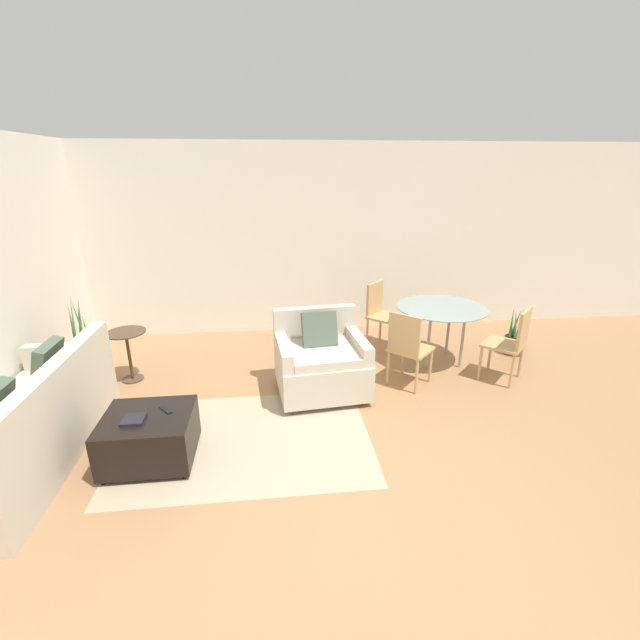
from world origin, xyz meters
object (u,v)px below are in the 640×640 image
(ottoman, at_px, (150,436))
(potted_plant, at_px, (85,362))
(dining_chair_near_left, at_px, (408,345))
(dining_chair_near_right, at_px, (512,340))
(couch, at_px, (27,430))
(book_stack, at_px, (134,420))
(dining_chair_far_left, at_px, (380,310))
(dining_table, at_px, (441,313))
(armchair, at_px, (321,362))
(potted_plant_small, at_px, (514,340))
(tv_remote_primary, at_px, (166,410))
(side_table, at_px, (128,346))

(ottoman, bearing_deg, potted_plant, 125.30)
(dining_chair_near_left, bearing_deg, dining_chair_near_right, 0.00)
(dining_chair_near_right, bearing_deg, dining_chair_near_left, 180.00)
(couch, distance_m, book_stack, 0.96)
(potted_plant, xyz_separation_m, dining_chair_far_left, (3.71, 0.69, 0.27))
(potted_plant, height_order, dining_table, potted_plant)
(armchair, xyz_separation_m, dining_chair_near_right, (2.23, 0.01, 0.15))
(armchair, height_order, book_stack, armchair)
(dining_chair_far_left, distance_m, potted_plant_small, 1.84)
(book_stack, height_order, tv_remote_primary, book_stack)
(ottoman, relative_size, dining_table, 0.66)
(couch, height_order, potted_plant, potted_plant)
(couch, height_order, tv_remote_primary, couch)
(dining_table, bearing_deg, dining_chair_far_left, 135.00)
(tv_remote_primary, height_order, potted_plant_small, potted_plant_small)
(dining_chair_near_left, relative_size, dining_chair_far_left, 1.00)
(couch, xyz_separation_m, ottoman, (1.02, -0.10, -0.07))
(ottoman, bearing_deg, couch, 174.58)
(book_stack, distance_m, side_table, 1.71)
(dining_table, bearing_deg, side_table, -178.46)
(dining_chair_near_right, height_order, dining_chair_far_left, same)
(armchair, distance_m, dining_chair_far_left, 1.60)
(potted_plant_small, bearing_deg, dining_table, -174.83)
(dining_table, distance_m, dining_chair_near_right, 0.89)
(side_table, distance_m, potted_plant_small, 4.93)
(ottoman, bearing_deg, tv_remote_primary, 26.58)
(dining_chair_near_right, bearing_deg, ottoman, -164.79)
(dining_chair_near_right, bearing_deg, armchair, -179.77)
(ottoman, xyz_separation_m, potted_plant_small, (4.31, 1.76, -0.05))
(potted_plant, bearing_deg, dining_chair_near_right, -6.35)
(tv_remote_primary, xyz_separation_m, dining_chair_near_left, (2.43, 0.97, 0.08))
(dining_table, bearing_deg, ottoman, -152.57)
(potted_plant, xyz_separation_m, dining_table, (4.33, 0.07, 0.41))
(book_stack, relative_size, potted_plant_small, 0.27)
(armchair, xyz_separation_m, ottoman, (-1.59, -1.03, -0.13))
(dining_chair_far_left, bearing_deg, potted_plant, -169.40)
(side_table, bearing_deg, armchair, -13.48)
(dining_chair_near_right, bearing_deg, dining_table, 135.00)
(tv_remote_primary, relative_size, dining_chair_near_left, 0.16)
(book_stack, relative_size, potted_plant, 0.17)
(side_table, xyz_separation_m, dining_table, (3.81, 0.10, 0.23))
(side_table, relative_size, dining_chair_near_right, 0.68)
(couch, xyz_separation_m, side_table, (0.41, 1.46, 0.13))
(dining_chair_near_left, xyz_separation_m, dining_chair_near_right, (1.24, 0.00, 0.00))
(dining_chair_near_left, distance_m, dining_chair_near_right, 1.24)
(couch, height_order, dining_table, couch)
(ottoman, height_order, dining_chair_near_left, dining_chair_near_left)
(couch, bearing_deg, armchair, 19.69)
(ottoman, xyz_separation_m, dining_table, (3.20, 1.66, 0.42))
(dining_chair_near_right, height_order, potted_plant_small, dining_chair_near_right)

